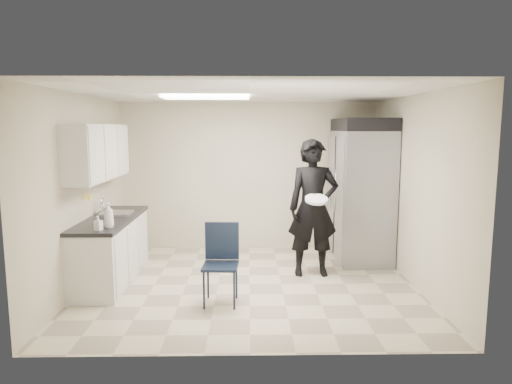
{
  "coord_description": "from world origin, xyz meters",
  "views": [
    {
      "loc": [
        -0.02,
        -6.09,
        2.15
      ],
      "look_at": [
        0.09,
        0.2,
        1.27
      ],
      "focal_mm": 32.0,
      "sensor_mm": 36.0,
      "label": 1
    }
  ],
  "objects_px": {
    "lower_counter": "(112,251)",
    "folding_chair": "(220,266)",
    "commercial_fridge": "(361,196)",
    "man_tuxedo": "(313,208)"
  },
  "relations": [
    {
      "from": "commercial_fridge",
      "to": "folding_chair",
      "type": "height_order",
      "value": "commercial_fridge"
    },
    {
      "from": "lower_counter",
      "to": "commercial_fridge",
      "type": "height_order",
      "value": "commercial_fridge"
    },
    {
      "from": "lower_counter",
      "to": "folding_chair",
      "type": "relative_size",
      "value": 1.98
    },
    {
      "from": "lower_counter",
      "to": "commercial_fridge",
      "type": "xyz_separation_m",
      "value": [
        3.78,
        1.07,
        0.62
      ]
    },
    {
      "from": "commercial_fridge",
      "to": "folding_chair",
      "type": "xyz_separation_m",
      "value": [
        -2.19,
        -1.97,
        -0.57
      ]
    },
    {
      "from": "lower_counter",
      "to": "commercial_fridge",
      "type": "distance_m",
      "value": 3.98
    },
    {
      "from": "lower_counter",
      "to": "man_tuxedo",
      "type": "distance_m",
      "value": 2.94
    },
    {
      "from": "commercial_fridge",
      "to": "man_tuxedo",
      "type": "distance_m",
      "value": 1.24
    },
    {
      "from": "folding_chair",
      "to": "man_tuxedo",
      "type": "distance_m",
      "value": 1.78
    },
    {
      "from": "lower_counter",
      "to": "man_tuxedo",
      "type": "relative_size",
      "value": 0.95
    }
  ]
}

